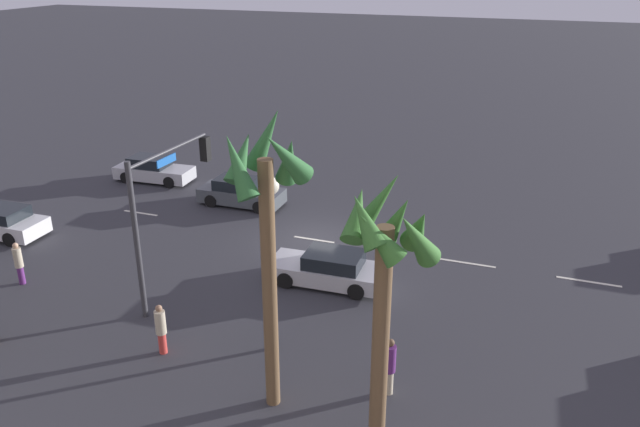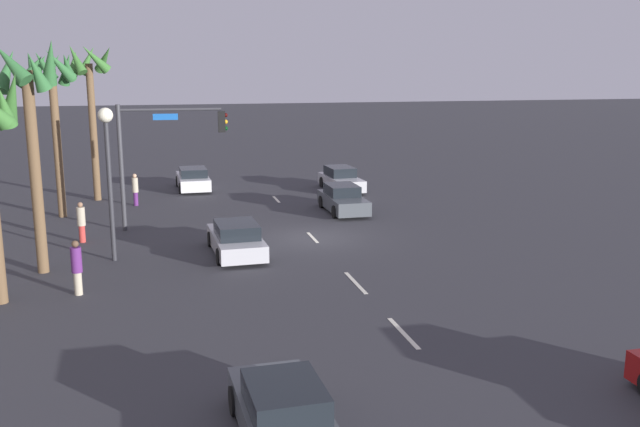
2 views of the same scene
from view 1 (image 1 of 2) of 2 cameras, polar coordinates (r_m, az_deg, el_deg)
The scene contains 16 objects.
ground_plane at distance 28.23m, azimuth -0.47°, elevation -2.39°, with size 220.00×220.00×0.00m, color #333338.
lane_stripe_1 at distance 26.87m, azimuth 23.10°, elevation -5.68°, with size 2.39×0.14×0.01m, color silver.
lane_stripe_2 at distance 26.86m, azimuth 12.95°, elevation -4.35°, with size 2.50×0.14×0.01m, color silver.
lane_stripe_3 at distance 28.24m, azimuth -0.54°, elevation -2.37°, with size 1.90×0.14×0.01m, color silver.
lane_stripe_4 at distance 32.34m, azimuth -15.89°, elevation 0.04°, with size 1.91×0.14×0.01m, color silver.
car_0 at distance 24.36m, azimuth 0.79°, elevation -5.03°, with size 4.56×2.03×1.33m.
car_2 at distance 31.96m, azimuth -26.96°, elevation -0.69°, with size 4.37×1.97×1.35m.
car_3 at distance 32.22m, azimuth -7.20°, elevation 1.89°, with size 4.30×1.84×1.39m.
car_5 at distance 36.60m, azimuth -14.83°, elevation 3.83°, with size 4.42×1.98×1.40m.
traffic_signal at distance 22.92m, azimuth -13.91°, elevation 1.45°, with size 0.46×4.91×5.71m.
streetlamp at distance 18.95m, azimuth -4.43°, elevation -1.64°, with size 0.56×0.56×5.87m.
pedestrian_0 at distance 18.62m, azimuth 6.30°, elevation -13.45°, with size 0.49×0.49×1.84m.
pedestrian_1 at distance 20.82m, azimuth -14.18°, elevation -10.00°, with size 0.36×0.36×1.74m.
pedestrian_2 at distance 26.80m, azimuth -25.57°, elevation -4.00°, with size 0.41×0.41×1.73m.
palm_tree_2 at distance 15.77m, azimuth -4.93°, elevation 0.96°, with size 2.38×2.50×8.38m.
palm_tree_3 at distance 14.32m, azimuth 5.97°, elevation -3.98°, with size 2.52×2.51×7.33m.
Camera 1 is at (-8.98, 24.00, 11.84)m, focal length 35.43 mm.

